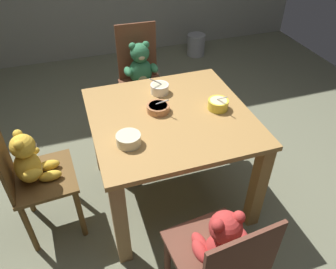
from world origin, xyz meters
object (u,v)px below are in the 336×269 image
at_px(teddy_chair_far_center, 141,72).
at_px(porridge_bowl_white_far_center, 160,88).
at_px(porridge_bowl_terracotta_center, 158,108).
at_px(porridge_bowl_cream_near_left, 129,139).
at_px(teddy_chair_near_front, 221,251).
at_px(porridge_bowl_yellow_near_right, 218,104).
at_px(metal_pail, 196,45).
at_px(teddy_chair_near_left, 31,169).
at_px(dining_table, 170,132).

height_order(teddy_chair_far_center, porridge_bowl_white_far_center, teddy_chair_far_center).
xyz_separation_m(teddy_chair_far_center, porridge_bowl_terracotta_center, (-0.09, -0.80, 0.17)).
bearing_deg(porridge_bowl_terracotta_center, porridge_bowl_cream_near_left, -134.11).
bearing_deg(porridge_bowl_white_far_center, teddy_chair_near_front, -92.96).
height_order(porridge_bowl_white_far_center, porridge_bowl_terracotta_center, porridge_bowl_white_far_center).
bearing_deg(porridge_bowl_white_far_center, porridge_bowl_yellow_near_right, -45.60).
relative_size(porridge_bowl_yellow_near_right, metal_pail, 0.52).
height_order(teddy_chair_near_front, teddy_chair_near_left, teddy_chair_near_left).
distance_m(dining_table, teddy_chair_near_left, 0.87).
bearing_deg(teddy_chair_near_front, porridge_bowl_terracotta_center, -4.49).
bearing_deg(metal_pail, porridge_bowl_terracotta_center, -118.46).
bearing_deg(porridge_bowl_white_far_center, dining_table, -92.70).
xyz_separation_m(dining_table, porridge_bowl_cream_near_left, (-0.31, -0.19, 0.17)).
xyz_separation_m(teddy_chair_near_front, porridge_bowl_cream_near_left, (-0.26, 0.67, 0.20)).
xyz_separation_m(porridge_bowl_white_far_center, porridge_bowl_terracotta_center, (-0.07, -0.21, -0.01)).
relative_size(porridge_bowl_terracotta_center, metal_pail, 0.53).
xyz_separation_m(porridge_bowl_terracotta_center, porridge_bowl_yellow_near_right, (0.37, -0.09, 0.01)).
height_order(dining_table, porridge_bowl_white_far_center, porridge_bowl_white_far_center).
relative_size(teddy_chair_far_center, metal_pail, 3.45).
bearing_deg(porridge_bowl_yellow_near_right, teddy_chair_near_left, 179.98).
bearing_deg(teddy_chair_near_left, porridge_bowl_terracotta_center, 2.34).
relative_size(teddy_chair_near_front, porridge_bowl_cream_near_left, 6.00).
bearing_deg(teddy_chair_far_center, teddy_chair_near_front, -0.66).
height_order(porridge_bowl_white_far_center, porridge_bowl_yellow_near_right, porridge_bowl_yellow_near_right).
relative_size(teddy_chair_near_left, porridge_bowl_white_far_center, 6.42).
height_order(dining_table, teddy_chair_near_left, teddy_chair_near_left).
relative_size(teddy_chair_near_left, metal_pail, 3.17).
distance_m(porridge_bowl_terracotta_center, metal_pail, 2.45).
bearing_deg(dining_table, porridge_bowl_yellow_near_right, -5.43).
bearing_deg(porridge_bowl_cream_near_left, porridge_bowl_white_far_center, 55.46).
relative_size(teddy_chair_near_front, teddy_chair_far_center, 0.89).
xyz_separation_m(dining_table, metal_pail, (1.07, 2.15, -0.43)).
relative_size(porridge_bowl_white_far_center, porridge_bowl_cream_near_left, 0.96).
bearing_deg(porridge_bowl_cream_near_left, teddy_chair_near_front, -68.51).
bearing_deg(metal_pail, porridge_bowl_cream_near_left, -120.47).
height_order(dining_table, porridge_bowl_terracotta_center, porridge_bowl_terracotta_center).
relative_size(teddy_chair_far_center, porridge_bowl_yellow_near_right, 6.68).
height_order(porridge_bowl_cream_near_left, porridge_bowl_terracotta_center, porridge_bowl_terracotta_center).
bearing_deg(teddy_chair_near_left, teddy_chair_far_center, 41.04).
relative_size(teddy_chair_far_center, porridge_bowl_terracotta_center, 6.47).
bearing_deg(teddy_chair_far_center, porridge_bowl_yellow_near_right, 19.25).
bearing_deg(porridge_bowl_terracotta_center, porridge_bowl_white_far_center, 70.64).
height_order(porridge_bowl_cream_near_left, porridge_bowl_yellow_near_right, porridge_bowl_yellow_near_right).
bearing_deg(porridge_bowl_terracotta_center, teddy_chair_near_front, -89.01).
xyz_separation_m(dining_table, teddy_chair_near_front, (-0.05, -0.86, -0.03)).
bearing_deg(porridge_bowl_white_far_center, teddy_chair_near_left, -161.16).
distance_m(teddy_chair_near_front, teddy_chair_near_left, 1.17).
height_order(porridge_bowl_white_far_center, metal_pail, porridge_bowl_white_far_center).
bearing_deg(dining_table, porridge_bowl_cream_near_left, -147.72).
xyz_separation_m(porridge_bowl_yellow_near_right, metal_pail, (0.76, 2.18, -0.60)).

